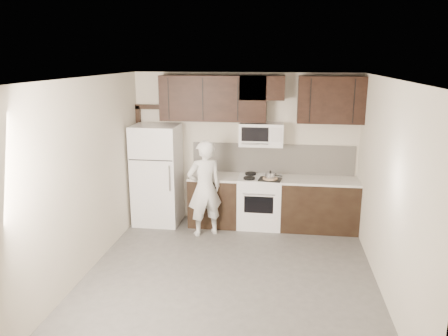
% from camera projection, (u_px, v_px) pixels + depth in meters
% --- Properties ---
extents(floor, '(4.50, 4.50, 0.00)m').
position_uv_depth(floor, '(229.00, 276.00, 6.06)').
color(floor, '#53514E').
rests_on(floor, ground).
extents(back_wall, '(4.00, 0.00, 4.00)m').
position_uv_depth(back_wall, '(245.00, 148.00, 7.89)').
color(back_wall, beige).
rests_on(back_wall, ground).
extents(ceiling, '(4.50, 4.50, 0.00)m').
position_uv_depth(ceiling, '(230.00, 78.00, 5.39)').
color(ceiling, white).
rests_on(ceiling, back_wall).
extents(counter_run, '(2.95, 0.64, 0.91)m').
position_uv_depth(counter_run, '(277.00, 202.00, 7.73)').
color(counter_run, black).
rests_on(counter_run, floor).
extents(stove, '(0.76, 0.66, 0.94)m').
position_uv_depth(stove, '(260.00, 201.00, 7.77)').
color(stove, white).
rests_on(stove, floor).
extents(backsplash, '(2.90, 0.02, 0.54)m').
position_uv_depth(backsplash, '(272.00, 159.00, 7.85)').
color(backsplash, beige).
rests_on(backsplash, counter_run).
extents(upper_cabinets, '(3.48, 0.35, 0.78)m').
position_uv_depth(upper_cabinets, '(257.00, 98.00, 7.46)').
color(upper_cabinets, black).
rests_on(upper_cabinets, back_wall).
extents(microwave, '(0.76, 0.42, 0.40)m').
position_uv_depth(microwave, '(261.00, 134.00, 7.59)').
color(microwave, white).
rests_on(microwave, upper_cabinets).
extents(refrigerator, '(0.80, 0.76, 1.80)m').
position_uv_depth(refrigerator, '(157.00, 175.00, 7.86)').
color(refrigerator, white).
rests_on(refrigerator, floor).
extents(door_trim, '(0.50, 0.08, 2.12)m').
position_uv_depth(door_trim, '(142.00, 151.00, 8.13)').
color(door_trim, black).
rests_on(door_trim, floor).
extents(saucepan, '(0.29, 0.17, 0.16)m').
position_uv_depth(saucepan, '(270.00, 176.00, 7.47)').
color(saucepan, silver).
rests_on(saucepan, stove).
extents(baking_tray, '(0.41, 0.33, 0.02)m').
position_uv_depth(baking_tray, '(270.00, 179.00, 7.48)').
color(baking_tray, black).
rests_on(baking_tray, counter_run).
extents(pizza, '(0.29, 0.29, 0.02)m').
position_uv_depth(pizza, '(270.00, 178.00, 7.47)').
color(pizza, beige).
rests_on(pizza, baking_tray).
extents(person, '(0.71, 0.64, 1.64)m').
position_uv_depth(person, '(205.00, 188.00, 7.31)').
color(person, silver).
rests_on(person, floor).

